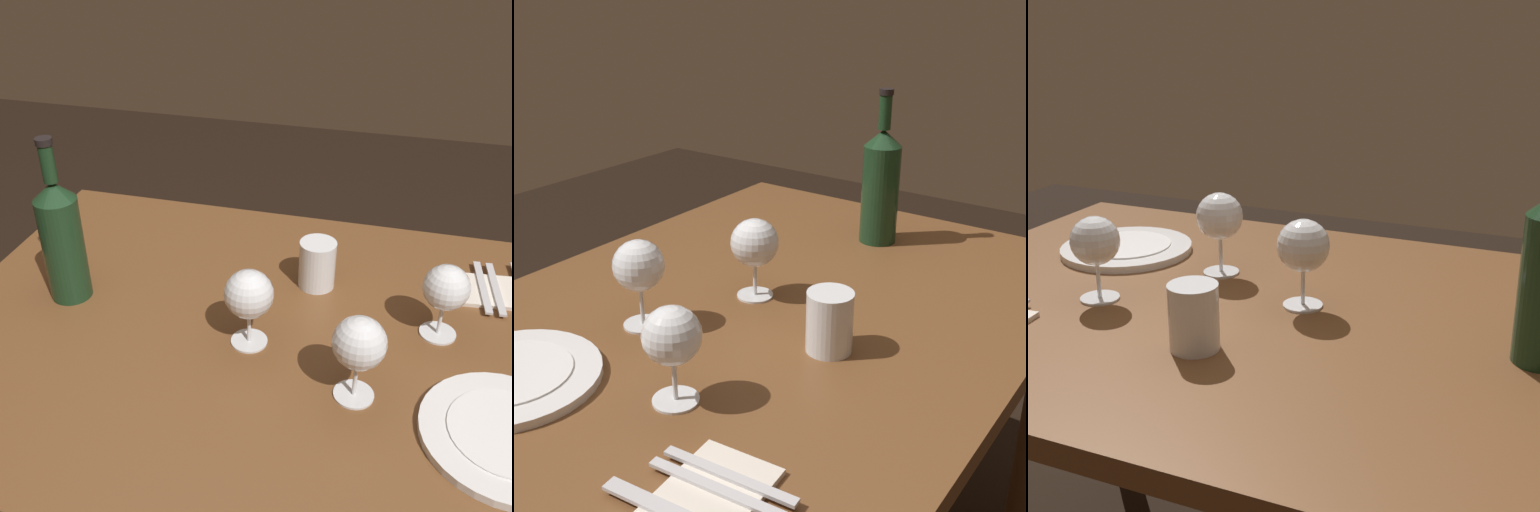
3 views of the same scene
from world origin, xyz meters
TOP-DOWN VIEW (x-y plane):
  - dining_table at (0.00, 0.00)m, footprint 1.30×0.90m
  - wine_glass_left at (0.26, 0.07)m, footprint 0.08×0.08m
  - wine_glass_right at (-0.06, -0.03)m, footprint 0.09×0.09m
  - wine_glass_centre at (0.13, -0.12)m, footprint 0.09×0.09m
  - wine_bottle at (-0.44, 0.02)m, footprint 0.08×0.08m
  - water_tumbler at (0.02, 0.17)m, footprint 0.07×0.07m
  - dinner_plate at (0.37, -0.15)m, footprint 0.26×0.26m
  - folded_napkin at (0.40, 0.24)m, footprint 0.20×0.13m
  - fork_inner at (0.37, 0.24)m, footprint 0.03×0.18m
  - fork_outer at (0.35, 0.24)m, footprint 0.03×0.18m

SIDE VIEW (x-z plane):
  - dining_table at x=0.00m, z-range 0.28..1.02m
  - folded_napkin at x=0.40m, z-range 0.74..0.75m
  - dinner_plate at x=0.37m, z-range 0.74..0.76m
  - fork_inner at x=0.37m, z-range 0.75..0.75m
  - fork_outer at x=0.35m, z-range 0.75..0.75m
  - water_tumbler at x=0.02m, z-range 0.73..0.83m
  - wine_glass_left at x=0.26m, z-range 0.77..0.91m
  - wine_glass_right at x=-0.06m, z-range 0.77..0.92m
  - wine_glass_centre at x=0.13m, z-range 0.77..0.92m
  - wine_bottle at x=-0.44m, z-range 0.70..1.03m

